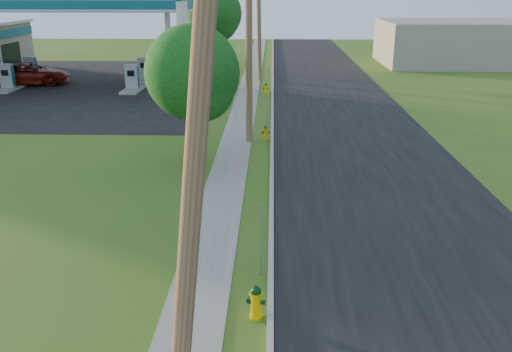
{
  "coord_description": "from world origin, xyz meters",
  "views": [
    {
      "loc": [
        0.5,
        -8.28,
        7.14
      ],
      "look_at": [
        0.0,
        8.0,
        1.4
      ],
      "focal_mm": 38.0,
      "sensor_mm": 36.0,
      "label": 1
    }
  ],
  "objects_px": {
    "fuel_pump_nw": "(8,80)",
    "fuel_pump_ne": "(132,81)",
    "utility_pole_far": "(259,18)",
    "tree_lot": "(215,15)",
    "hydrant_near": "(256,302)",
    "utility_pole_mid": "(249,36)",
    "hydrant_mid": "(266,132)",
    "hydrant_far": "(266,88)",
    "car_red": "(28,74)",
    "fuel_pump_sw": "(31,72)",
    "utility_pole_near": "(194,160)",
    "fuel_pump_se": "(145,72)",
    "price_pylon": "(182,18)",
    "tree_verge": "(195,77)"
  },
  "relations": [
    {
      "from": "utility_pole_far",
      "to": "utility_pole_mid",
      "type": "bearing_deg",
      "value": -90.0
    },
    {
      "from": "utility_pole_far",
      "to": "hydrant_far",
      "type": "relative_size",
      "value": 12.33
    },
    {
      "from": "utility_pole_mid",
      "to": "fuel_pump_se",
      "type": "distance_m",
      "value": 19.65
    },
    {
      "from": "utility_pole_far",
      "to": "price_pylon",
      "type": "relative_size",
      "value": 1.39
    },
    {
      "from": "fuel_pump_se",
      "to": "tree_lot",
      "type": "xyz_separation_m",
      "value": [
        4.94,
        6.72,
        3.96
      ]
    },
    {
      "from": "fuel_pump_se",
      "to": "tree_verge",
      "type": "relative_size",
      "value": 0.55
    },
    {
      "from": "fuel_pump_sw",
      "to": "utility_pole_near",
      "type": "bearing_deg",
      "value": -62.91
    },
    {
      "from": "hydrant_far",
      "to": "hydrant_near",
      "type": "bearing_deg",
      "value": -89.7
    },
    {
      "from": "utility_pole_mid",
      "to": "price_pylon",
      "type": "distance_m",
      "value": 6.76
    },
    {
      "from": "utility_pole_far",
      "to": "hydrant_far",
      "type": "distance_m",
      "value": 7.28
    },
    {
      "from": "fuel_pump_nw",
      "to": "price_pylon",
      "type": "xyz_separation_m",
      "value": [
        14.0,
        -7.5,
        4.71
      ]
    },
    {
      "from": "hydrant_mid",
      "to": "price_pylon",
      "type": "bearing_deg",
      "value": 132.34
    },
    {
      "from": "fuel_pump_nw",
      "to": "tree_lot",
      "type": "relative_size",
      "value": 0.44
    },
    {
      "from": "car_red",
      "to": "price_pylon",
      "type": "bearing_deg",
      "value": -140.87
    },
    {
      "from": "utility_pole_mid",
      "to": "utility_pole_far",
      "type": "distance_m",
      "value": 18.0
    },
    {
      "from": "fuel_pump_ne",
      "to": "hydrant_near",
      "type": "height_order",
      "value": "fuel_pump_ne"
    },
    {
      "from": "utility_pole_near",
      "to": "utility_pole_far",
      "type": "distance_m",
      "value": 36.0
    },
    {
      "from": "hydrant_near",
      "to": "fuel_pump_nw",
      "type": "bearing_deg",
      "value": 123.96
    },
    {
      "from": "fuel_pump_nw",
      "to": "fuel_pump_ne",
      "type": "distance_m",
      "value": 9.0
    },
    {
      "from": "tree_verge",
      "to": "hydrant_mid",
      "type": "bearing_deg",
      "value": 55.47
    },
    {
      "from": "utility_pole_mid",
      "to": "fuel_pump_se",
      "type": "relative_size",
      "value": 3.06
    },
    {
      "from": "car_red",
      "to": "hydrant_near",
      "type": "bearing_deg",
      "value": -163.76
    },
    {
      "from": "utility_pole_far",
      "to": "car_red",
      "type": "bearing_deg",
      "value": -171.05
    },
    {
      "from": "utility_pole_mid",
      "to": "hydrant_mid",
      "type": "relative_size",
      "value": 13.06
    },
    {
      "from": "utility_pole_near",
      "to": "price_pylon",
      "type": "distance_m",
      "value": 23.83
    },
    {
      "from": "utility_pole_mid",
      "to": "hydrant_mid",
      "type": "xyz_separation_m",
      "value": [
        0.8,
        0.35,
        -4.59
      ]
    },
    {
      "from": "hydrant_far",
      "to": "car_red",
      "type": "height_order",
      "value": "car_red"
    },
    {
      "from": "utility_pole_near",
      "to": "utility_pole_far",
      "type": "relative_size",
      "value": 1.0
    },
    {
      "from": "hydrant_near",
      "to": "utility_pole_near",
      "type": "bearing_deg",
      "value": -103.31
    },
    {
      "from": "tree_lot",
      "to": "hydrant_mid",
      "type": "height_order",
      "value": "tree_lot"
    },
    {
      "from": "tree_lot",
      "to": "hydrant_near",
      "type": "relative_size",
      "value": 8.74
    },
    {
      "from": "utility_pole_far",
      "to": "tree_lot",
      "type": "distance_m",
      "value": 6.95
    },
    {
      "from": "fuel_pump_nw",
      "to": "tree_lot",
      "type": "bearing_deg",
      "value": 37.55
    },
    {
      "from": "fuel_pump_ne",
      "to": "fuel_pump_nw",
      "type": "bearing_deg",
      "value": 180.0
    },
    {
      "from": "utility_pole_near",
      "to": "fuel_pump_nw",
      "type": "height_order",
      "value": "utility_pole_near"
    },
    {
      "from": "utility_pole_far",
      "to": "car_red",
      "type": "relative_size",
      "value": 1.58
    },
    {
      "from": "utility_pole_near",
      "to": "fuel_pump_se",
      "type": "relative_size",
      "value": 2.96
    },
    {
      "from": "fuel_pump_ne",
      "to": "hydrant_mid",
      "type": "relative_size",
      "value": 4.26
    },
    {
      "from": "fuel_pump_ne",
      "to": "tree_lot",
      "type": "relative_size",
      "value": 0.44
    },
    {
      "from": "tree_lot",
      "to": "utility_pole_far",
      "type": "bearing_deg",
      "value": -55.32
    },
    {
      "from": "hydrant_mid",
      "to": "car_red",
      "type": "distance_m",
      "value": 23.51
    },
    {
      "from": "hydrant_near",
      "to": "hydrant_far",
      "type": "relative_size",
      "value": 1.08
    },
    {
      "from": "fuel_pump_ne",
      "to": "car_red",
      "type": "relative_size",
      "value": 0.53
    },
    {
      "from": "tree_lot",
      "to": "fuel_pump_se",
      "type": "bearing_deg",
      "value": -126.35
    },
    {
      "from": "fuel_pump_sw",
      "to": "hydrant_mid",
      "type": "height_order",
      "value": "fuel_pump_sw"
    },
    {
      "from": "utility_pole_far",
      "to": "fuel_pump_ne",
      "type": "distance_m",
      "value": 10.99
    },
    {
      "from": "fuel_pump_se",
      "to": "price_pylon",
      "type": "distance_m",
      "value": 13.4
    },
    {
      "from": "fuel_pump_se",
      "to": "tree_lot",
      "type": "relative_size",
      "value": 0.44
    },
    {
      "from": "hydrant_near",
      "to": "hydrant_far",
      "type": "bearing_deg",
      "value": 90.3
    },
    {
      "from": "fuel_pump_se",
      "to": "tree_lot",
      "type": "distance_m",
      "value": 9.23
    }
  ]
}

